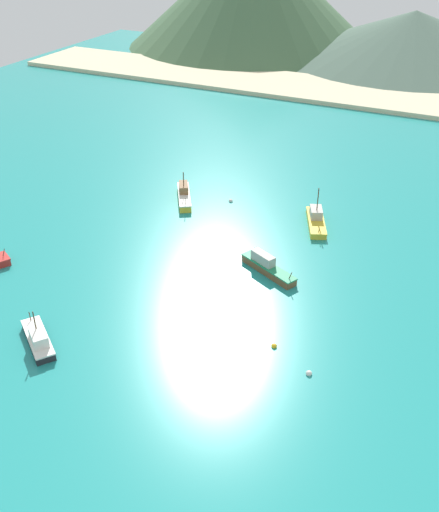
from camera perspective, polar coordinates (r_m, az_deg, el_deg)
ground at (r=96.40m, az=8.79°, el=0.64°), size 260.00×280.00×0.50m
fishing_boat_2 at (r=88.86m, az=4.66°, el=-1.02°), size 10.24×6.40×2.81m
fishing_boat_3 at (r=78.35m, az=-17.23°, el=-7.72°), size 8.44×7.17×5.29m
fishing_boat_5 at (r=103.03m, az=9.38°, el=3.49°), size 6.45×10.53×6.80m
fishing_boat_6 at (r=110.49m, az=-3.47°, el=5.95°), size 7.31×10.15×5.48m
buoy_0 at (r=75.44m, az=5.34°, el=-8.74°), size 0.71×0.71×0.71m
buoy_1 at (r=110.02m, az=1.10°, el=5.38°), size 0.77×0.77×0.77m
buoy_2 at (r=72.20m, az=8.70°, el=-11.23°), size 0.76×0.76×0.76m
beach_strip at (r=175.54m, az=17.91°, el=14.24°), size 247.00×25.98×1.20m
hill_central at (r=221.54m, az=18.29°, el=19.65°), size 93.38×93.38×16.44m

